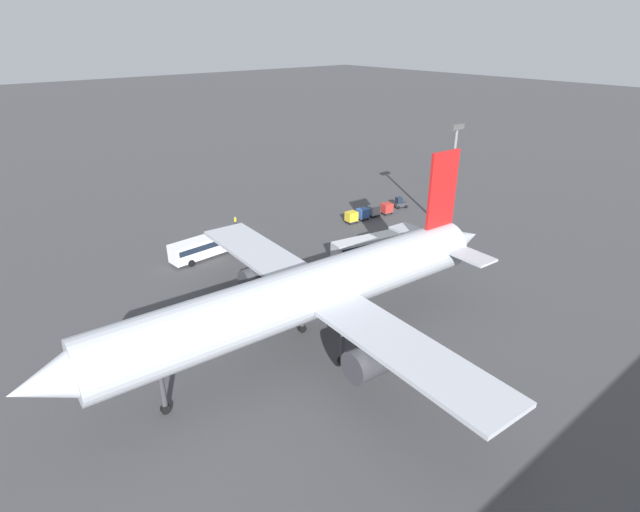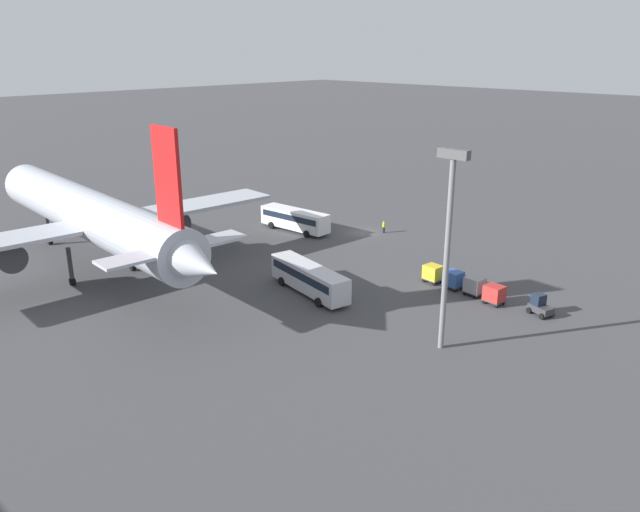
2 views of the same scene
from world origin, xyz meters
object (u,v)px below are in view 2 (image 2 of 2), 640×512
shuttle_bus_far (309,277)px  worker_person (384,227)px  cargo_cart_yellow (433,273)px  airplane (91,216)px  cargo_cart_red (494,294)px  baggage_tug (540,306)px  cargo_cart_blue (453,279)px  cargo_cart_grey (474,285)px  shuttle_bus_near (295,218)px

shuttle_bus_far → worker_person: size_ratio=6.98×
cargo_cart_yellow → shuttle_bus_far: bearing=57.4°
airplane → shuttle_bus_far: bearing=-145.3°
airplane → cargo_cart_red: size_ratio=24.84×
baggage_tug → cargo_cart_yellow: baggage_tug is taller
shuttle_bus_far → cargo_cart_yellow: 14.45m
shuttle_bus_far → cargo_cart_blue: 16.07m
cargo_cart_grey → cargo_cart_blue: size_ratio=1.00×
worker_person → shuttle_bus_near: bearing=39.8°
cargo_cart_red → cargo_cart_blue: size_ratio=1.00×
cargo_cart_yellow → airplane: bearing=40.4°
baggage_tug → cargo_cart_blue: (10.13, 0.14, 0.25)m
worker_person → cargo_cart_yellow: (-16.63, 11.76, 0.32)m
baggage_tug → cargo_cart_red: baggage_tug is taller
airplane → shuttle_bus_near: (-3.43, -29.01, -5.30)m
shuttle_bus_far → baggage_tug: shuttle_bus_far is taller
airplane → cargo_cart_grey: 44.05m
shuttle_bus_far → cargo_cart_yellow: size_ratio=5.66×
cargo_cart_red → cargo_cart_grey: 2.82m
airplane → worker_person: airplane is taller
cargo_cart_red → baggage_tug: bearing=-169.2°
shuttle_bus_near → airplane: bearing=79.4°
airplane → cargo_cart_grey: size_ratio=24.84×
cargo_cart_red → cargo_cart_yellow: bearing=-5.4°
cargo_cart_yellow → cargo_cart_grey: bearing=178.7°
airplane → cargo_cart_yellow: (-29.99, -25.54, -5.99)m
airplane → shuttle_bus_far: airplane is taller
worker_person → airplane: bearing=70.3°
baggage_tug → cargo_cart_red: 4.74m
airplane → baggage_tug: 50.34m
baggage_tug → cargo_cart_red: bearing=28.4°
shuttle_bus_near → cargo_cart_grey: (-32.04, 3.59, -0.69)m
airplane → baggage_tug: size_ratio=19.87×
worker_person → baggage_tug: bearing=158.5°
worker_person → cargo_cart_grey: (-22.11, 11.88, 0.32)m
worker_person → cargo_cart_red: cargo_cart_red is taller
cargo_cart_blue → worker_person: bearing=-31.3°
shuttle_bus_far → cargo_cart_blue: bearing=-119.8°
baggage_tug → shuttle_bus_far: bearing=48.4°
cargo_cart_red → shuttle_bus_near: bearing=-7.0°
airplane → cargo_cart_red: 45.93m
baggage_tug → cargo_cart_grey: 7.40m
cargo_cart_grey → cargo_cart_red: bearing=166.6°
shuttle_bus_far → cargo_cart_red: 19.65m
cargo_cart_grey → cargo_cart_blue: (2.74, -0.09, 0.00)m
airplane → cargo_cart_blue: bearing=-138.4°
cargo_cart_red → cargo_cart_yellow: size_ratio=1.00×
airplane → worker_person: bearing=-106.0°
airplane → shuttle_bus_far: 26.47m
worker_person → cargo_cart_blue: bearing=148.7°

